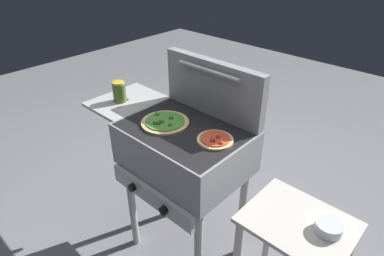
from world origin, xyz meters
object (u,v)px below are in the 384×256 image
Objects in this scene: pizza_pepperoni at (215,140)px; sauce_jar at (119,92)px; grill at (183,151)px; pizza_veggie at (165,122)px; prep_table at (292,253)px; topping_bowl_near at (329,228)px.

sauce_jar is at bearing -176.35° from pizza_pepperoni.
grill is 7.91× the size of sauce_jar.
pizza_veggie is (-0.09, -0.03, 0.15)m from grill.
prep_table is 0.25m from topping_bowl_near.
sauce_jar is (-0.68, -0.04, 0.05)m from pizza_pepperoni.
pizza_veggie is at bearing -171.02° from pizza_pepperoni.
topping_bowl_near is at bearing 1.99° from pizza_pepperoni.
grill is 0.18m from pizza_veggie.
pizza_veggie is 0.90m from topping_bowl_near.
pizza_veggie is 0.35× the size of prep_table.
pizza_veggie is 0.86m from prep_table.
pizza_pepperoni is at bearing -178.01° from topping_bowl_near.
grill is at bearing -179.63° from prep_table.
grill is 0.72m from prep_table.
pizza_pepperoni is (0.21, 0.01, 0.15)m from grill.
grill is 1.35× the size of prep_table.
sauce_jar is 1.23m from prep_table.
pizza_pepperoni reaches higher than prep_table.
prep_table is (0.47, -0.01, -0.40)m from pizza_pepperoni.
pizza_pepperoni is at bearing 8.98° from pizza_veggie.
pizza_pepperoni is 0.61m from prep_table.
grill is at bearing -177.57° from topping_bowl_near.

